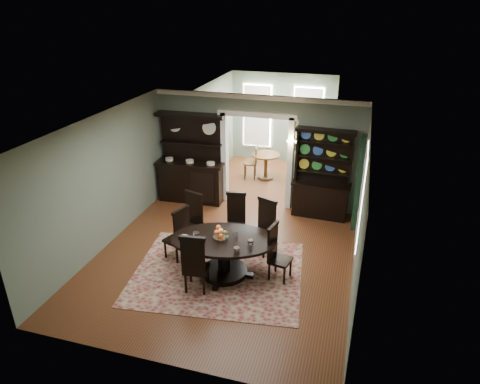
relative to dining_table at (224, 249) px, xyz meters
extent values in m
cube|color=brown|center=(-0.20, 0.46, -0.59)|extent=(5.50, 6.00, 0.01)
cube|color=white|center=(-0.20, 0.46, 2.42)|extent=(5.50, 6.00, 0.01)
cube|color=slate|center=(-2.95, 0.46, 0.92)|extent=(0.01, 6.00, 3.00)
cube|color=slate|center=(2.55, 0.46, 0.92)|extent=(0.01, 6.00, 3.00)
cube|color=slate|center=(-0.20, -2.54, 0.92)|extent=(5.50, 0.01, 3.00)
cube|color=slate|center=(-2.03, 3.46, 0.92)|extent=(1.85, 0.01, 3.00)
cube|color=slate|center=(1.62, 3.46, 0.92)|extent=(1.85, 0.01, 3.00)
cube|color=slate|center=(-0.20, 3.46, 2.17)|extent=(1.80, 0.01, 0.50)
cube|color=white|center=(-0.20, 3.41, 2.36)|extent=(5.50, 0.10, 0.12)
cube|color=brown|center=(-0.20, 5.21, -0.59)|extent=(3.50, 3.50, 0.01)
cube|color=white|center=(-0.20, 5.21, 2.42)|extent=(3.50, 3.50, 0.01)
cube|color=slate|center=(-1.95, 5.21, 0.92)|extent=(0.01, 3.50, 3.00)
cube|color=slate|center=(1.55, 5.21, 0.92)|extent=(0.01, 3.50, 3.00)
cube|color=slate|center=(-0.20, 6.96, 0.92)|extent=(3.50, 0.01, 3.00)
cube|color=white|center=(-1.05, 6.91, 0.97)|extent=(1.05, 0.06, 2.20)
cube|color=white|center=(0.65, 6.91, 0.97)|extent=(1.05, 0.06, 2.20)
cube|color=white|center=(-1.10, 3.46, 0.67)|extent=(0.14, 0.25, 2.50)
cube|color=white|center=(0.70, 3.46, 0.67)|extent=(0.14, 0.25, 2.50)
cube|color=white|center=(-0.20, 3.46, 1.92)|extent=(2.08, 0.25, 0.14)
cube|color=white|center=(2.54, 1.06, 1.02)|extent=(0.02, 1.10, 2.00)
cube|color=white|center=(2.52, 1.06, 1.02)|extent=(0.01, 1.22, 2.12)
cube|color=#16311E|center=(2.45, 1.74, 1.02)|extent=(0.10, 0.35, 2.10)
cube|color=#C67D35|center=(0.75, 3.38, 1.27)|extent=(0.08, 0.05, 0.18)
sphere|color=#FFD88C|center=(0.65, 3.23, 1.35)|extent=(0.07, 0.07, 0.07)
sphere|color=#FFD88C|center=(0.85, 3.23, 1.35)|extent=(0.07, 0.07, 0.07)
cube|color=maroon|center=(-0.14, 0.00, -0.58)|extent=(3.74, 3.21, 0.01)
ellipsoid|color=black|center=(0.00, 0.00, 0.23)|extent=(2.35, 1.73, 0.06)
cylinder|color=black|center=(0.00, 0.00, 0.19)|extent=(2.31, 2.31, 0.03)
cylinder|color=black|center=(0.00, 0.00, -0.16)|extent=(0.27, 0.27, 0.74)
cylinder|color=black|center=(0.00, 0.00, -0.53)|extent=(0.94, 0.94, 0.11)
cylinder|color=white|center=(-0.05, -0.03, 0.28)|extent=(0.31, 0.31, 0.06)
cube|color=black|center=(-1.10, 0.85, -0.13)|extent=(0.55, 0.54, 0.06)
cube|color=black|center=(-1.04, 1.03, 0.26)|extent=(0.44, 0.18, 0.76)
cube|color=black|center=(-1.04, 1.03, 0.65)|extent=(0.49, 0.21, 0.08)
cylinder|color=black|center=(-1.31, 0.73, -0.36)|extent=(0.05, 0.05, 0.45)
cylinder|color=black|center=(-0.98, 0.63, -0.36)|extent=(0.05, 0.05, 0.45)
cylinder|color=black|center=(-1.21, 1.07, -0.36)|extent=(0.05, 0.05, 0.45)
cylinder|color=black|center=(-0.88, 0.96, -0.36)|extent=(0.05, 0.05, 0.45)
cube|color=black|center=(-0.13, 1.25, -0.16)|extent=(0.50, 0.49, 0.06)
cube|color=black|center=(-0.17, 1.44, 0.21)|extent=(0.43, 0.13, 0.72)
cube|color=black|center=(-0.17, 1.44, 0.58)|extent=(0.47, 0.16, 0.07)
cylinder|color=black|center=(-0.26, 1.06, -0.37)|extent=(0.05, 0.05, 0.43)
cylinder|color=black|center=(0.07, 1.13, -0.37)|extent=(0.05, 0.05, 0.43)
cylinder|color=black|center=(-0.33, 1.38, -0.37)|extent=(0.05, 0.05, 0.43)
cylinder|color=black|center=(0.00, 1.45, -0.37)|extent=(0.05, 0.05, 0.43)
cube|color=black|center=(0.54, 1.01, -0.14)|extent=(0.57, 0.55, 0.06)
cube|color=black|center=(0.61, 1.19, 0.25)|extent=(0.43, 0.20, 0.75)
cube|color=black|center=(0.61, 1.19, 0.63)|extent=(0.48, 0.23, 0.08)
cylinder|color=black|center=(0.32, 0.91, -0.36)|extent=(0.05, 0.05, 0.44)
cylinder|color=black|center=(0.64, 0.79, -0.36)|extent=(0.05, 0.05, 0.44)
cylinder|color=black|center=(0.44, 1.23, -0.36)|extent=(0.05, 0.05, 0.44)
cylinder|color=black|center=(0.76, 1.11, -0.36)|extent=(0.05, 0.05, 0.44)
cube|color=black|center=(-1.19, 0.30, -0.14)|extent=(0.55, 0.56, 0.06)
cube|color=black|center=(-1.01, 0.24, 0.24)|extent=(0.20, 0.43, 0.75)
cube|color=black|center=(-1.01, 0.24, 0.62)|extent=(0.23, 0.47, 0.08)
cylinder|color=black|center=(-1.29, 0.52, -0.36)|extent=(0.05, 0.05, 0.44)
cylinder|color=black|center=(-1.41, 0.20, -0.36)|extent=(0.05, 0.05, 0.44)
cylinder|color=black|center=(-0.97, 0.41, -0.36)|extent=(0.05, 0.05, 0.44)
cylinder|color=black|center=(-1.09, 0.08, -0.36)|extent=(0.05, 0.05, 0.44)
cube|color=black|center=(1.12, 0.18, -0.17)|extent=(0.48, 0.49, 0.05)
cube|color=black|center=(0.95, 0.21, 0.20)|extent=(0.13, 0.42, 0.71)
cube|color=black|center=(0.95, 0.21, 0.56)|extent=(0.16, 0.46, 0.07)
cylinder|color=black|center=(1.25, -0.02, -0.37)|extent=(0.05, 0.05, 0.42)
cylinder|color=black|center=(1.32, 0.30, -0.37)|extent=(0.05, 0.05, 0.42)
cylinder|color=black|center=(0.93, 0.05, -0.37)|extent=(0.05, 0.05, 0.42)
cylinder|color=black|center=(1.00, 0.37, -0.37)|extent=(0.05, 0.05, 0.42)
cube|color=black|center=(-0.36, -0.61, -0.13)|extent=(0.50, 0.49, 0.06)
cube|color=black|center=(-0.33, -0.81, 0.27)|extent=(0.46, 0.11, 0.77)
cube|color=black|center=(-0.33, -0.81, 0.66)|extent=(0.50, 0.13, 0.08)
cylinder|color=black|center=(-0.20, -0.41, -0.36)|extent=(0.05, 0.05, 0.45)
cylinder|color=black|center=(-0.56, -0.46, -0.36)|extent=(0.05, 0.05, 0.45)
cylinder|color=black|center=(-0.16, -0.77, -0.36)|extent=(0.05, 0.05, 0.45)
cylinder|color=black|center=(-0.51, -0.81, -0.36)|extent=(0.05, 0.05, 0.45)
cube|color=black|center=(-1.97, 3.14, -0.04)|extent=(1.77, 0.69, 1.09)
cube|color=black|center=(-1.97, 3.14, 0.53)|extent=(1.89, 0.75, 0.05)
cube|color=black|center=(-1.97, 3.38, 1.18)|extent=(1.75, 0.18, 1.29)
cube|color=black|center=(-1.97, 3.27, 1.05)|extent=(1.70, 0.40, 0.04)
cube|color=black|center=(-1.97, 3.25, 1.82)|extent=(1.87, 0.48, 0.09)
cube|color=black|center=(1.57, 3.17, -0.14)|extent=(1.40, 0.56, 0.88)
cube|color=black|center=(1.57, 3.17, 0.31)|extent=(1.50, 0.61, 0.04)
cube|color=black|center=(1.57, 3.37, 0.99)|extent=(1.38, 0.12, 1.34)
cube|color=black|center=(0.90, 3.27, 0.99)|extent=(0.06, 0.26, 1.38)
cube|color=black|center=(2.24, 3.27, 0.99)|extent=(0.06, 0.26, 1.38)
cube|color=black|center=(1.57, 3.25, 1.68)|extent=(1.49, 0.38, 0.08)
cube|color=black|center=(1.57, 3.27, 0.60)|extent=(1.39, 0.32, 0.03)
cube|color=black|center=(1.57, 3.27, 0.99)|extent=(1.39, 0.32, 0.03)
cube|color=black|center=(1.57, 3.27, 1.38)|extent=(1.39, 0.32, 0.03)
cylinder|color=brown|center=(-0.35, 5.24, 0.19)|extent=(0.86, 0.86, 0.04)
cylinder|color=brown|center=(-0.35, 5.24, -0.18)|extent=(0.11, 0.11, 0.76)
cylinder|color=brown|center=(-0.35, 5.24, -0.55)|extent=(0.47, 0.47, 0.06)
cylinder|color=brown|center=(-0.83, 5.15, -0.10)|extent=(0.43, 0.43, 0.04)
cube|color=brown|center=(-0.64, 5.18, 0.18)|extent=(0.09, 0.39, 0.54)
cylinder|color=brown|center=(-1.00, 5.28, -0.34)|extent=(0.04, 0.04, 0.49)
cylinder|color=brown|center=(-0.96, 4.98, -0.34)|extent=(0.04, 0.04, 0.49)
cylinder|color=brown|center=(-0.70, 5.33, -0.34)|extent=(0.04, 0.04, 0.49)
cylinder|color=brown|center=(-0.66, 5.03, -0.34)|extent=(0.04, 0.04, 0.49)
cylinder|color=brown|center=(0.54, 5.07, -0.13)|extent=(0.40, 0.40, 0.04)
cube|color=brown|center=(0.36, 5.04, 0.12)|extent=(0.09, 0.36, 0.51)
cylinder|color=brown|center=(0.70, 4.95, -0.36)|extent=(0.04, 0.04, 0.46)
cylinder|color=brown|center=(0.66, 5.23, -0.36)|extent=(0.04, 0.04, 0.46)
cylinder|color=brown|center=(0.42, 4.91, -0.36)|extent=(0.04, 0.04, 0.46)
cylinder|color=brown|center=(0.38, 5.19, -0.36)|extent=(0.04, 0.04, 0.46)
camera|label=1|loc=(2.35, -6.96, 4.62)|focal=32.00mm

